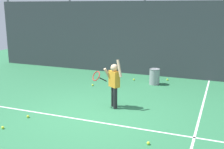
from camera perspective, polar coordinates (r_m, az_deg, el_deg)
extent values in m
plane|color=#2D7247|center=(7.44, -3.91, -7.86)|extent=(20.00, 20.00, 0.00)
cube|color=white|center=(7.08, -5.43, -9.01)|extent=(9.00, 0.05, 0.00)
cube|color=white|center=(7.74, 17.17, -7.58)|extent=(0.05, 9.00, 0.00)
cube|color=#383D42|center=(11.41, 6.23, 7.10)|extent=(13.45, 0.08, 2.89)
cylinder|color=slate|center=(14.64, -19.59, 8.11)|extent=(0.09, 0.09, 3.04)
cylinder|color=slate|center=(12.73, -8.23, 8.04)|extent=(0.09, 0.09, 3.04)
cylinder|color=slate|center=(11.46, 6.32, 7.50)|extent=(0.09, 0.09, 3.04)
cylinder|color=#232326|center=(7.90, 0.24, -4.31)|extent=(0.11, 0.11, 0.58)
cylinder|color=#232326|center=(7.73, 0.65, -4.72)|extent=(0.11, 0.11, 0.58)
cube|color=orange|center=(7.67, 0.45, -0.89)|extent=(0.34, 0.31, 0.44)
sphere|color=tan|center=(7.60, 0.45, 1.34)|extent=(0.20, 0.20, 0.20)
cylinder|color=tan|center=(7.46, 1.45, 1.22)|extent=(0.21, 0.17, 0.46)
cylinder|color=tan|center=(7.77, -0.75, -0.18)|extent=(0.21, 0.28, 0.43)
cylinder|color=black|center=(7.80, -1.79, -1.01)|extent=(0.15, 0.22, 0.15)
torus|color=red|center=(7.65, -3.17, -0.31)|extent=(0.33, 0.29, 0.26)
cylinder|color=gray|center=(10.19, 8.46, -0.44)|extent=(0.36, 0.36, 0.55)
torus|color=#595B60|center=(10.13, 8.51, 1.07)|extent=(0.38, 0.38, 0.02)
sphere|color=#CCE033|center=(10.70, 4.38, -1.00)|extent=(0.07, 0.07, 0.07)
sphere|color=#CCE033|center=(9.95, -3.88, -2.10)|extent=(0.07, 0.07, 0.07)
sphere|color=#CCE033|center=(7.02, -20.91, -9.82)|extent=(0.07, 0.07, 0.07)
sphere|color=#CCE033|center=(7.48, -16.38, -8.01)|extent=(0.07, 0.07, 0.07)
sphere|color=#CCE033|center=(10.85, 10.97, -1.01)|extent=(0.07, 0.07, 0.07)
sphere|color=#CCE033|center=(5.94, 7.25, -13.39)|extent=(0.07, 0.07, 0.07)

